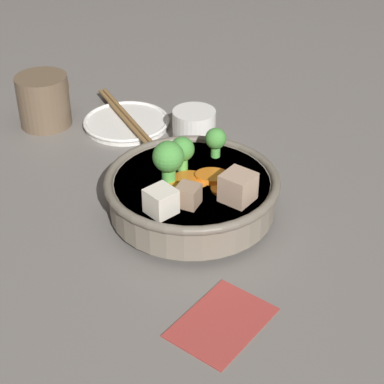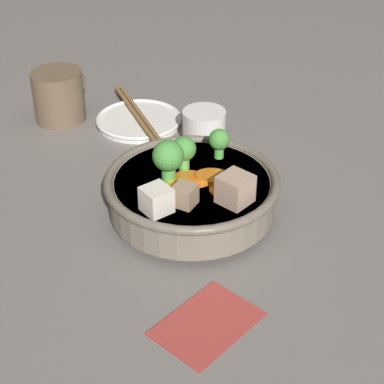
{
  "view_description": "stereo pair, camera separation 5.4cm",
  "coord_description": "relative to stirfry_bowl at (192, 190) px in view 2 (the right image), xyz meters",
  "views": [
    {
      "loc": [
        -0.61,
        -0.32,
        0.49
      ],
      "look_at": [
        0.0,
        0.0,
        0.04
      ],
      "focal_mm": 60.0,
      "sensor_mm": 36.0,
      "label": 1
    },
    {
      "loc": [
        -0.58,
        -0.36,
        0.49
      ],
      "look_at": [
        0.0,
        0.0,
        0.04
      ],
      "focal_mm": 60.0,
      "sensor_mm": 36.0,
      "label": 2
    }
  ],
  "objects": [
    {
      "name": "dark_mug",
      "position": [
        0.12,
        0.33,
        0.0
      ],
      "size": [
        0.11,
        0.08,
        0.08
      ],
      "color": "brown",
      "rests_on": "ground_plane"
    },
    {
      "name": "stirfry_bowl",
      "position": [
        0.0,
        0.0,
        0.0
      ],
      "size": [
        0.22,
        0.22,
        0.11
      ],
      "color": "slate",
      "rests_on": "ground_plane"
    },
    {
      "name": "side_saucer",
      "position": [
        0.17,
        0.21,
        -0.03
      ],
      "size": [
        0.14,
        0.14,
        0.01
      ],
      "color": "white",
      "rests_on": "ground_plane"
    },
    {
      "name": "tea_cup",
      "position": [
        0.18,
        0.09,
        -0.01
      ],
      "size": [
        0.07,
        0.07,
        0.05
      ],
      "color": "white",
      "rests_on": "ground_plane"
    },
    {
      "name": "chopsticks_pair",
      "position": [
        0.17,
        0.21,
        -0.02
      ],
      "size": [
        0.15,
        0.19,
        0.01
      ],
      "color": "olive",
      "rests_on": "side_saucer"
    },
    {
      "name": "ground_plane",
      "position": [
        0.0,
        0.0,
        -0.04
      ],
      "size": [
        3.0,
        3.0,
        0.0
      ],
      "primitive_type": "plane",
      "color": "slate"
    },
    {
      "name": "napkin",
      "position": [
        -0.16,
        -0.12,
        -0.04
      ],
      "size": [
        0.12,
        0.1,
        0.0
      ],
      "color": "#A33833",
      "rests_on": "ground_plane"
    }
  ]
}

